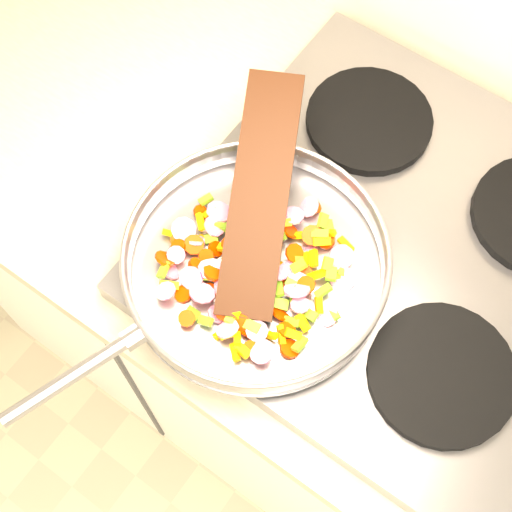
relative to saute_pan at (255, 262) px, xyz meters
The scene contains 7 objects.
cooktop 0.22m from the saute_pan, 50.66° to the left, with size 0.60×0.60×0.04m, color #939399.
grate_fl 0.04m from the saute_pan, 103.35° to the left, with size 0.19×0.19×0.02m, color black.
grate_fr 0.28m from the saute_pan, ahead, with size 0.19×0.19×0.02m, color black.
grate_bl 0.31m from the saute_pan, 91.07° to the left, with size 0.19×0.19×0.02m, color black.
saute_pan is the anchor object (origin of this frame).
vegetable_heap 0.01m from the saute_pan, 44.33° to the right, with size 0.27×0.26×0.05m.
wooden_spatula 0.09m from the saute_pan, 119.91° to the left, with size 0.33×0.07×0.02m, color black.
Camera 1 is at (-0.61, 1.19, 1.83)m, focal length 50.00 mm.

